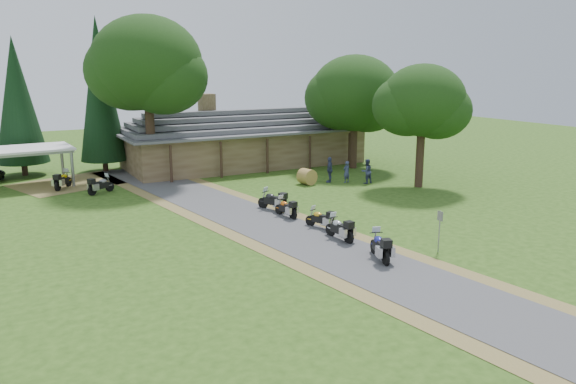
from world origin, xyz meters
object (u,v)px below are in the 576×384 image
motorcycle_row_d (286,207)px  hay_bale (307,177)px  motorcycle_row_b (339,228)px  motorcycle_row_c (320,218)px  lodge (244,137)px  motorcycle_row_a (380,245)px  motorcycle_carport_a (63,180)px  motorcycle_row_e (273,200)px  carport (24,167)px  motorcycle_carport_b (101,184)px

motorcycle_row_d → hay_bale: motorcycle_row_d is taller
motorcycle_row_b → motorcycle_row_c: 2.22m
motorcycle_row_c → motorcycle_row_d: (-0.55, 2.91, 0.01)m
lodge → motorcycle_row_a: 26.06m
motorcycle_row_c → motorcycle_row_b: bearing=151.6°
motorcycle_carport_a → hay_bale: size_ratio=1.71×
motorcycle_row_c → motorcycle_row_e: bearing=-15.8°
carport → motorcycle_row_d: 20.64m
lodge → motorcycle_row_e: size_ratio=10.95×
lodge → motorcycle_carport_b: size_ratio=11.33×
hay_bale → motorcycle_row_c: bearing=-116.7°
motorcycle_row_b → motorcycle_row_d: motorcycle_row_b is taller
motorcycle_row_a → motorcycle_carport_a: 24.99m
motorcycle_row_c → motorcycle_carport_b: motorcycle_carport_b is taller
lodge → motorcycle_row_e: lodge is taller
motorcycle_row_b → motorcycle_carport_b: size_ratio=1.00×
carport → motorcycle_row_c: 23.31m
motorcycle_row_c → motorcycle_carport_a: (-10.87, 17.09, 0.09)m
motorcycle_row_b → motorcycle_row_e: size_ratio=0.97×
motorcycle_row_e → motorcycle_carport_b: bearing=15.4°
lodge → carport: size_ratio=3.29×
lodge → carport: bearing=-177.5°
motorcycle_row_b → motorcycle_carport_a: motorcycle_carport_a is taller
carport → motorcycle_row_c: carport is taller
motorcycle_row_c → motorcycle_row_e: motorcycle_row_e is taller
motorcycle_row_b → motorcycle_carport_a: (-10.63, 19.30, 0.03)m
motorcycle_row_a → motorcycle_row_b: (0.02, 3.32, -0.04)m
carport → motorcycle_carport_b: size_ratio=3.44×
carport → motorcycle_row_d: size_ratio=3.74×
motorcycle_row_b → motorcycle_carport_a: bearing=24.6°
motorcycle_row_b → motorcycle_row_d: bearing=-0.8°
motorcycle_row_c → carport: bearing=12.2°
motorcycle_row_a → motorcycle_row_c: motorcycle_row_a is taller
carport → motorcycle_row_c: size_ratio=3.82×
hay_bale → carport: bearing=153.6°
lodge → motorcycle_row_d: bearing=-106.5°
lodge → carport: lodge is taller
motorcycle_carport_a → lodge: bearing=-44.8°
motorcycle_row_d → motorcycle_carport_b: 14.07m
motorcycle_row_a → motorcycle_carport_b: bearing=41.5°
motorcycle_row_a → motorcycle_row_e: motorcycle_row_a is taller
motorcycle_row_a → motorcycle_row_d: 8.44m
motorcycle_row_a → motorcycle_row_d: bearing=20.2°
motorcycle_row_d → motorcycle_carport_b: motorcycle_carport_b is taller
motorcycle_row_e → motorcycle_row_a: bearing=156.4°
motorcycle_row_d → motorcycle_row_e: 1.72m
lodge → motorcycle_row_e: 16.31m
carport → motorcycle_row_a: carport is taller
carport → motorcycle_carport_a: (2.27, -2.15, -0.73)m
motorcycle_row_b → motorcycle_row_c: motorcycle_row_b is taller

